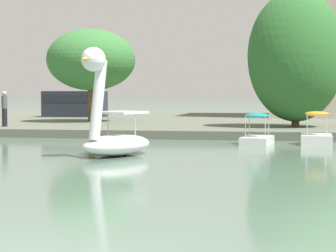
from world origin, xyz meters
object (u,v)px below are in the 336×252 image
tree_willow_near_path (296,56)px  parked_van (75,103)px  swan_boat (113,130)px  person_on_path (5,108)px  pedal_boat_teal (257,135)px  tree_broadleaf_right (91,60)px  pedal_boat_orange (316,136)px

tree_willow_near_path → parked_van: 19.51m
swan_boat → tree_willow_near_path: 13.93m
person_on_path → parked_van: parked_van is taller
pedal_boat_teal → person_on_path: bearing=162.3°
tree_broadleaf_right → person_on_path: size_ratio=3.97×
tree_willow_near_path → person_on_path: (-15.02, -2.15, -2.66)m
tree_willow_near_path → pedal_boat_teal: bearing=-106.5°
pedal_boat_orange → tree_willow_near_path: tree_willow_near_path is taller
pedal_boat_teal → tree_broadleaf_right: (-10.26, 10.30, 3.81)m
pedal_boat_orange → tree_broadleaf_right: size_ratio=0.28×
swan_boat → pedal_boat_teal: 7.28m
pedal_boat_teal → tree_broadleaf_right: 15.03m
tree_willow_near_path → tree_broadleaf_right: bearing=162.0°
swan_boat → person_on_path: swan_boat is taller
swan_boat → parked_van: (-9.01, 23.17, 0.56)m
tree_willow_near_path → person_on_path: tree_willow_near_path is taller
pedal_boat_teal → swan_boat: bearing=-131.0°
person_on_path → parked_van: size_ratio=0.39×
swan_boat → pedal_boat_teal: swan_boat is taller
parked_van → tree_willow_near_path: bearing=-35.9°
swan_boat → person_on_path: (-8.37, 9.67, 0.51)m
swan_boat → pedal_boat_teal: bearing=49.0°
parked_van → tree_broadleaf_right: bearing=-64.6°
person_on_path → swan_boat: bearing=-49.1°
pedal_boat_orange → parked_van: size_ratio=0.44×
tree_broadleaf_right → tree_willow_near_path: 12.76m
pedal_boat_teal → person_on_path: (-13.14, 4.19, 1.00)m
pedal_boat_teal → pedal_boat_orange: bearing=5.8°
pedal_boat_teal → tree_broadleaf_right: size_ratio=0.30×
tree_broadleaf_right → swan_boat: bearing=-70.8°
pedal_boat_orange → person_on_path: size_ratio=1.12×
pedal_boat_teal → tree_broadleaf_right: bearing=134.9°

